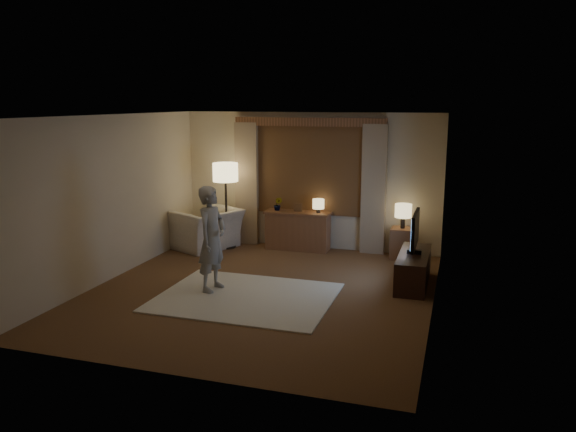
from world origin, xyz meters
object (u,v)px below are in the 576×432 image
at_px(sideboard, 298,231).
at_px(armchair, 206,229).
at_px(person, 212,239).
at_px(side_table, 402,243).
at_px(tv_stand, 413,269).

xyz_separation_m(sideboard, armchair, (-1.71, -0.44, 0.03)).
relative_size(sideboard, person, 0.76).
bearing_deg(person, armchair, 34.27).
height_order(side_table, tv_stand, side_table).
bearing_deg(armchair, sideboard, 128.52).
height_order(sideboard, tv_stand, sideboard).
bearing_deg(person, side_table, -36.87).
bearing_deg(tv_stand, side_table, 102.77).
bearing_deg(armchair, person, 51.71).
height_order(sideboard, side_table, sideboard).
relative_size(side_table, person, 0.36).
distance_m(side_table, person, 3.69).
xyz_separation_m(armchair, tv_stand, (4.02, -1.07, -0.13)).
distance_m(sideboard, armchair, 1.77).
distance_m(side_table, tv_stand, 1.49).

